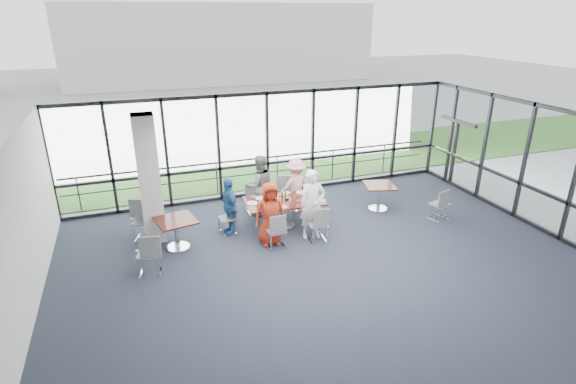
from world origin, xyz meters
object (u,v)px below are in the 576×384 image
object	(u,v)px
structural_column	(149,180)
side_table_right	(379,189)
side_table_left	(176,224)
chair_main_fl	(255,199)
chair_main_end	(228,218)
chair_spare_r	(440,204)
diner_end	(229,206)
chair_main_nr	(317,224)
chair_spare_la	(149,254)
diner_near_right	(312,205)
main_table	(284,204)
chair_main_fr	(289,194)
diner_far_right	(296,186)
chair_spare_lb	(144,221)
diner_far_left	(259,185)
chair_main_nl	(276,230)
diner_near_left	(270,214)

from	to	relation	value
structural_column	side_table_right	world-z (taller)	structural_column
side_table_left	chair_main_fl	world-z (taller)	chair_main_fl
side_table_left	chair_main_end	bearing A→B (deg)	15.67
chair_main_fl	chair_spare_r	distance (m)	5.13
diner_end	chair_spare_r	world-z (taller)	diner_end
chair_main_nr	chair_spare_la	distance (m)	4.07
diner_near_right	chair_main_end	bearing A→B (deg)	159.60
main_table	structural_column	bearing A→B (deg)	176.80
chair_main_nr	chair_main_fr	size ratio (longest dim) A/B	0.93
diner_far_right	side_table_right	bearing A→B (deg)	162.53
chair_spare_lb	chair_main_nr	bearing A→B (deg)	-178.56
chair_main_fr	diner_far_left	bearing A→B (deg)	12.42
side_table_right	diner_far_left	distance (m)	3.45
side_table_left	chair_main_nl	size ratio (longest dim) A/B	1.18
diner_near_left	diner_end	bearing A→B (deg)	136.05
structural_column	side_table_right	size ratio (longest dim) A/B	3.15
chair_spare_la	chair_main_fl	bearing A→B (deg)	48.40
chair_main_fr	side_table_left	bearing A→B (deg)	31.66
diner_near_right	diner_end	xyz separation A→B (m)	(-1.91, 0.94, -0.14)
diner_near_right	chair_main_end	size ratio (longest dim) A/B	2.17
side_table_left	chair_spare_lb	xyz separation A→B (m)	(-0.72, 0.74, -0.14)
diner_end	chair_main_nl	world-z (taller)	diner_end
chair_spare_lb	chair_spare_la	bearing A→B (deg)	112.14
chair_main_nl	chair_main_fr	bearing A→B (deg)	58.94
main_table	chair_main_fr	xyz separation A→B (m)	(0.48, 0.97, -0.15)
chair_main_fr	chair_spare_r	world-z (taller)	chair_main_fr
side_table_right	chair_spare_r	distance (m)	1.70
side_table_right	chair_main_fr	xyz separation A→B (m)	(-2.47, 0.83, -0.15)
diner_far_right	chair_main_fr	distance (m)	0.37
chair_spare_lb	chair_spare_r	xyz separation A→B (m)	(7.71, -1.55, -0.04)
diner_end	chair_spare_la	xyz separation A→B (m)	(-2.10, -1.31, -0.28)
chair_spare_r	diner_near_left	bearing A→B (deg)	161.11
diner_far_left	diner_end	world-z (taller)	diner_far_left
main_table	chair_main_nl	size ratio (longest dim) A/B	2.37
chair_main_fl	diner_near_left	bearing A→B (deg)	89.44
diner_far_left	chair_main_end	xyz separation A→B (m)	(-1.11, -0.82, -0.46)
diner_far_left	diner_end	distance (m)	1.36
side_table_left	main_table	bearing A→B (deg)	4.79
chair_main_nl	chair_main_fl	xyz separation A→B (m)	(0.07, 2.11, -0.01)
chair_main_nr	chair_spare_la	world-z (taller)	chair_spare_la
diner_near_right	chair_main_nr	distance (m)	0.49
diner_far_left	structural_column	bearing A→B (deg)	6.55
diner_far_right	diner_far_left	bearing A→B (deg)	-8.95
chair_main_nl	chair_main_fl	world-z (taller)	chair_main_nl
structural_column	diner_near_left	bearing A→B (deg)	-24.08
diner_near_left	chair_spare_la	world-z (taller)	diner_near_left
chair_spare_r	chair_spare_la	bearing A→B (deg)	165.30
side_table_right	diner_far_right	size ratio (longest dim) A/B	0.65
chair_main_nl	chair_main_end	world-z (taller)	chair_main_nl
diner_near_left	chair_main_fl	distance (m)	1.93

